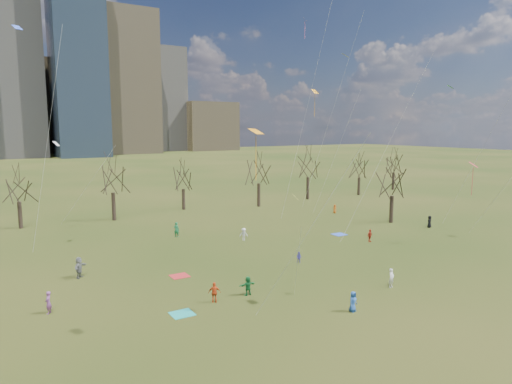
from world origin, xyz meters
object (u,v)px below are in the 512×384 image
person_1 (391,278)px  blanket_teal (182,314)px  person_0 (353,302)px  person_4 (215,292)px  blanket_crimson (180,276)px  blanket_navy (339,234)px

person_1 → blanket_teal: bearing=152.6°
person_0 → person_4: (-7.84, 6.81, 0.04)m
blanket_crimson → person_1: bearing=-40.4°
blanket_navy → person_0: 24.43m
person_0 → person_4: size_ratio=0.95×
person_0 → blanket_crimson: bearing=104.0°
blanket_crimson → blanket_teal: bearing=-110.8°
blanket_navy → person_1: (-9.16, -16.77, 0.80)m
blanket_navy → blanket_teal: bearing=-154.0°
blanket_teal → blanket_crimson: bearing=69.2°
blanket_teal → person_1: size_ratio=0.99×
person_0 → person_1: person_1 is taller
blanket_crimson → person_0: size_ratio=1.05×
blanket_crimson → person_1: size_ratio=0.99×
person_1 → person_4: bearing=147.2°
blanket_teal → person_1: (17.13, -3.96, 0.80)m
blanket_crimson → person_1: (14.09, -11.98, 0.80)m
blanket_teal → blanket_crimson: 8.59m
person_0 → blanket_navy: bearing=35.8°
blanket_teal → person_4: size_ratio=1.00×
blanket_navy → person_4: bearing=-152.6°
blanket_navy → person_4: (-23.32, -12.08, 0.79)m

